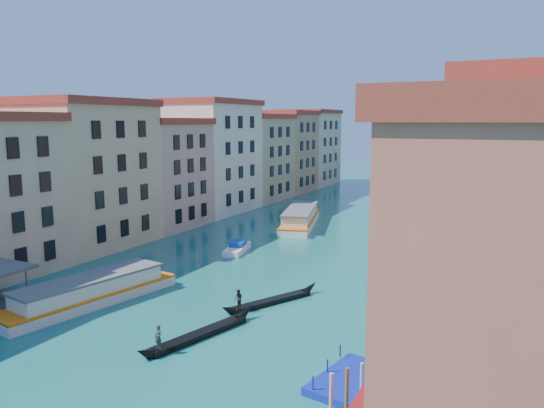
{
  "coord_description": "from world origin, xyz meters",
  "views": [
    {
      "loc": [
        27.81,
        -13.78,
        17.03
      ],
      "look_at": [
        -1.46,
        46.2,
        6.56
      ],
      "focal_mm": 35.0,
      "sensor_mm": 36.0,
      "label": 1
    }
  ],
  "objects_px": {
    "vaporetto_far": "(300,218)",
    "blue_dock": "(355,382)",
    "gondola_right": "(269,299)",
    "vaporetto_near": "(90,292)",
    "gondola_fore": "(200,333)"
  },
  "relations": [
    {
      "from": "vaporetto_far",
      "to": "blue_dock",
      "type": "xyz_separation_m",
      "value": [
        24.08,
        -47.73,
        -1.06
      ]
    },
    {
      "from": "gondola_right",
      "to": "blue_dock",
      "type": "xyz_separation_m",
      "value": [
        11.89,
        -11.52,
        -0.18
      ]
    },
    {
      "from": "vaporetto_near",
      "to": "gondola_fore",
      "type": "bearing_deg",
      "value": 1.72
    },
    {
      "from": "gondola_right",
      "to": "blue_dock",
      "type": "distance_m",
      "value": 16.55
    },
    {
      "from": "gondola_fore",
      "to": "vaporetto_far",
      "type": "bearing_deg",
      "value": 118.06
    },
    {
      "from": "gondola_fore",
      "to": "gondola_right",
      "type": "xyz_separation_m",
      "value": [
        1.5,
        9.47,
        0.02
      ]
    },
    {
      "from": "vaporetto_far",
      "to": "vaporetto_near",
      "type": "bearing_deg",
      "value": -109.6
    },
    {
      "from": "gondola_right",
      "to": "gondola_fore",
      "type": "bearing_deg",
      "value": -72.57
    },
    {
      "from": "vaporetto_far",
      "to": "blue_dock",
      "type": "bearing_deg",
      "value": -78.98
    },
    {
      "from": "vaporetto_near",
      "to": "blue_dock",
      "type": "relative_size",
      "value": 2.61
    },
    {
      "from": "gondola_fore",
      "to": "blue_dock",
      "type": "distance_m",
      "value": 13.54
    },
    {
      "from": "vaporetto_far",
      "to": "gondola_right",
      "type": "bearing_deg",
      "value": -87.14
    },
    {
      "from": "vaporetto_near",
      "to": "gondola_fore",
      "type": "relative_size",
      "value": 1.47
    },
    {
      "from": "vaporetto_far",
      "to": "gondola_fore",
      "type": "relative_size",
      "value": 1.64
    },
    {
      "from": "vaporetto_near",
      "to": "vaporetto_far",
      "type": "distance_m",
      "value": 43.65
    }
  ]
}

